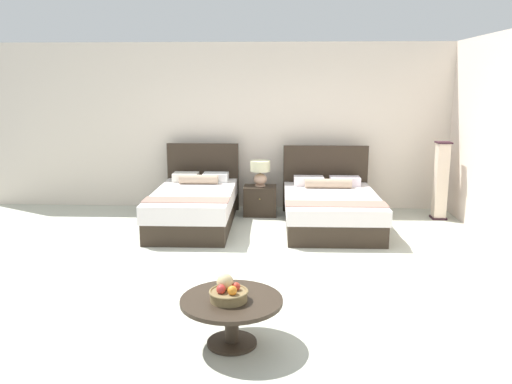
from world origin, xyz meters
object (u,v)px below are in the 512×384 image
Objects in this scene: coffee_table at (232,309)px; floor_lamp_corner at (441,181)px; bed_near_corner at (330,208)px; nightstand at (260,201)px; fruit_bowl at (228,292)px; bed_near_window at (195,205)px; table_lamp at (260,171)px.

floor_lamp_corner is (2.97, 4.26, 0.31)m from coffee_table.
nightstand is (-1.09, 0.67, -0.05)m from bed_near_corner.
bed_near_corner is 6.43× the size of fruit_bowl.
bed_near_window is at bearing -171.78° from floor_lamp_corner.
bed_near_window is 2.08m from bed_near_corner.
nightstand is at bearing 148.64° from bed_near_corner.
bed_near_window is at bearing -179.91° from bed_near_corner.
floor_lamp_corner reaches higher than coffee_table.
bed_near_window is 3.81m from coffee_table.
floor_lamp_corner is at bearing -2.58° from table_lamp.
bed_near_corner is at bearing 0.09° from bed_near_window.
table_lamp reaches higher than coffee_table.
bed_near_corner reaches higher than fruit_bowl.
fruit_bowl is (-0.03, -0.03, 0.17)m from coffee_table.
floor_lamp_corner reaches higher than table_lamp.
fruit_bowl is 0.26× the size of floor_lamp_corner.
table_lamp is 0.34× the size of floor_lamp_corner.
table_lamp reaches higher than nightstand.
nightstand is 0.63× the size of coffee_table.
table_lamp is 0.49× the size of coffee_table.
bed_near_corner is at bearing -162.82° from floor_lamp_corner.
bed_near_corner is 1.91m from floor_lamp_corner.
table_lamp is 2.90m from floor_lamp_corner.
floor_lamp_corner is (3.88, 0.56, 0.31)m from bed_near_window.
floor_lamp_corner reaches higher than nightstand.
floor_lamp_corner is (2.90, -0.13, -0.12)m from table_lamp.
bed_near_corner is 3.89× the size of nightstand.
coffee_table is at bearing -124.90° from floor_lamp_corner.
nightstand is at bearing 88.65° from fruit_bowl.
bed_near_window is 1.76× the size of floor_lamp_corner.
bed_near_corner is at bearing -31.36° from nightstand.
bed_near_window is 3.84m from fruit_bowl.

